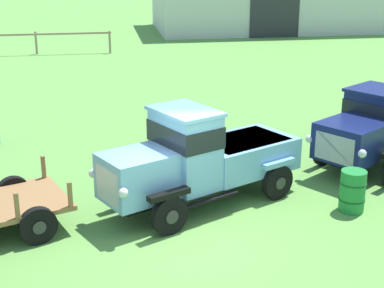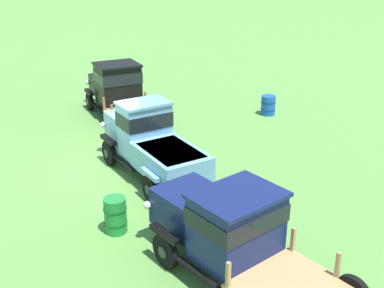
{
  "view_description": "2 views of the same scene",
  "coord_description": "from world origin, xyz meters",
  "px_view_note": "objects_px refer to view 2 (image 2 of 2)",
  "views": [
    {
      "loc": [
        -1.66,
        -10.51,
        5.62
      ],
      "look_at": [
        0.54,
        2.91,
        1.0
      ],
      "focal_mm": 55.0,
      "sensor_mm": 36.0,
      "label": 1
    },
    {
      "loc": [
        14.37,
        1.68,
        6.74
      ],
      "look_at": [
        0.54,
        2.91,
        1.0
      ],
      "focal_mm": 45.0,
      "sensor_mm": 36.0,
      "label": 2
    }
  ],
  "objects_px": {
    "vintage_truck_second_in_line": "(150,141)",
    "oil_drum_near_fence": "(268,105)",
    "vintage_truck_foreground_near": "(117,88)",
    "vintage_truck_midrow_center": "(229,228)",
    "oil_drum_beside_row": "(115,215)"
  },
  "relations": [
    {
      "from": "vintage_truck_second_in_line",
      "to": "vintage_truck_foreground_near",
      "type": "bearing_deg",
      "value": -167.43
    },
    {
      "from": "oil_drum_beside_row",
      "to": "vintage_truck_second_in_line",
      "type": "bearing_deg",
      "value": 164.55
    },
    {
      "from": "vintage_truck_midrow_center",
      "to": "oil_drum_near_fence",
      "type": "distance_m",
      "value": 11.07
    },
    {
      "from": "vintage_truck_second_in_line",
      "to": "oil_drum_near_fence",
      "type": "relative_size",
      "value": 5.95
    },
    {
      "from": "vintage_truck_second_in_line",
      "to": "oil_drum_beside_row",
      "type": "height_order",
      "value": "vintage_truck_second_in_line"
    },
    {
      "from": "vintage_truck_second_in_line",
      "to": "vintage_truck_midrow_center",
      "type": "height_order",
      "value": "vintage_truck_second_in_line"
    },
    {
      "from": "oil_drum_beside_row",
      "to": "vintage_truck_midrow_center",
      "type": "bearing_deg",
      "value": 54.65
    },
    {
      "from": "vintage_truck_foreground_near",
      "to": "oil_drum_near_fence",
      "type": "distance_m",
      "value": 6.5
    },
    {
      "from": "vintage_truck_midrow_center",
      "to": "vintage_truck_foreground_near",
      "type": "bearing_deg",
      "value": -164.92
    },
    {
      "from": "oil_drum_beside_row",
      "to": "oil_drum_near_fence",
      "type": "distance_m",
      "value": 10.54
    },
    {
      "from": "oil_drum_beside_row",
      "to": "oil_drum_near_fence",
      "type": "bearing_deg",
      "value": 145.39
    },
    {
      "from": "vintage_truck_foreground_near",
      "to": "vintage_truck_second_in_line",
      "type": "height_order",
      "value": "vintage_truck_second_in_line"
    },
    {
      "from": "vintage_truck_second_in_line",
      "to": "oil_drum_beside_row",
      "type": "distance_m",
      "value": 3.49
    },
    {
      "from": "vintage_truck_midrow_center",
      "to": "oil_drum_near_fence",
      "type": "bearing_deg",
      "value": 162.02
    },
    {
      "from": "oil_drum_near_fence",
      "to": "vintage_truck_foreground_near",
      "type": "bearing_deg",
      "value": -95.92
    }
  ]
}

